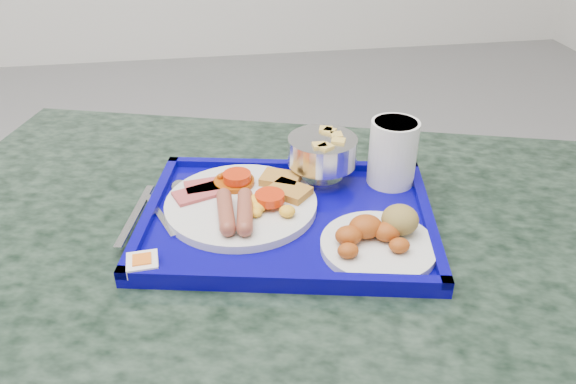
# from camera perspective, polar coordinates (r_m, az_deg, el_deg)

# --- Properties ---
(table) EXTENTS (1.29, 1.05, 0.70)m
(table) POSITION_cam_1_polar(r_m,az_deg,el_deg) (0.91, -0.98, -13.47)
(table) COLOR gray
(table) RESTS_ON floor
(tray) EXTENTS (0.46, 0.38, 0.02)m
(tray) POSITION_cam_1_polar(r_m,az_deg,el_deg) (0.81, -0.00, -2.74)
(tray) COLOR #070282
(tray) RESTS_ON table
(main_plate) EXTENTS (0.22, 0.22, 0.03)m
(main_plate) POSITION_cam_1_polar(r_m,az_deg,el_deg) (0.82, -4.48, -0.92)
(main_plate) COLOR silver
(main_plate) RESTS_ON tray
(bread_plate) EXTENTS (0.15, 0.15, 0.05)m
(bread_plate) POSITION_cam_1_polar(r_m,az_deg,el_deg) (0.75, 9.33, -4.55)
(bread_plate) COLOR silver
(bread_plate) RESTS_ON tray
(fruit_bowl) EXTENTS (0.11, 0.11, 0.07)m
(fruit_bowl) POSITION_cam_1_polar(r_m,az_deg,el_deg) (0.87, 3.55, 4.09)
(fruit_bowl) COLOR silver
(fruit_bowl) RESTS_ON tray
(juice_cup) EXTENTS (0.07, 0.07, 0.10)m
(juice_cup) POSITION_cam_1_polar(r_m,az_deg,el_deg) (0.88, 10.61, 4.15)
(juice_cup) COLOR white
(juice_cup) RESTS_ON tray
(spoon) EXTENTS (0.07, 0.15, 0.01)m
(spoon) POSITION_cam_1_polar(r_m,az_deg,el_deg) (0.87, -11.51, -0.18)
(spoon) COLOR silver
(spoon) RESTS_ON tray
(knife) EXTENTS (0.05, 0.16, 0.00)m
(knife) POSITION_cam_1_polar(r_m,az_deg,el_deg) (0.83, -15.26, -2.25)
(knife) COLOR silver
(knife) RESTS_ON tray
(jam_packet) EXTENTS (0.04, 0.04, 0.02)m
(jam_packet) POSITION_cam_1_polar(r_m,az_deg,el_deg) (0.73, -14.56, -7.07)
(jam_packet) COLOR white
(jam_packet) RESTS_ON tray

